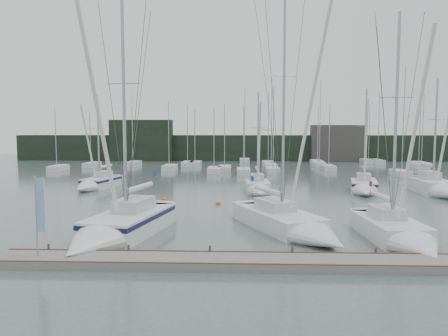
{
  "coord_description": "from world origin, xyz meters",
  "views": [
    {
      "loc": [
        -0.5,
        -24.82,
        6.41
      ],
      "look_at": [
        -1.66,
        5.0,
        3.67
      ],
      "focal_mm": 35.0,
      "sensor_mm": 36.0,
      "label": 1
    }
  ],
  "objects_px": {
    "sailboat_mid_c": "(258,188)",
    "dock_banner": "(39,209)",
    "buoy_b": "(272,200)",
    "buoy_c": "(164,200)",
    "buoy_a": "(218,204)",
    "sailboat_near_left": "(115,230)",
    "sailboat_mid_d": "(364,188)",
    "sailboat_near_right": "(402,236)",
    "sailboat_mid_a": "(95,184)",
    "sailboat_near_center": "(297,227)",
    "sailboat_mid_e": "(438,189)"
  },
  "relations": [
    {
      "from": "sailboat_near_left",
      "to": "sailboat_mid_a",
      "type": "bearing_deg",
      "value": 122.97
    },
    {
      "from": "sailboat_mid_c",
      "to": "dock_banner",
      "type": "relative_size",
      "value": 2.81
    },
    {
      "from": "sailboat_mid_c",
      "to": "buoy_a",
      "type": "height_order",
      "value": "sailboat_mid_c"
    },
    {
      "from": "sailboat_near_left",
      "to": "sailboat_mid_e",
      "type": "distance_m",
      "value": 31.66
    },
    {
      "from": "sailboat_near_right",
      "to": "sailboat_mid_d",
      "type": "relative_size",
      "value": 1.24
    },
    {
      "from": "sailboat_near_center",
      "to": "sailboat_mid_c",
      "type": "xyz_separation_m",
      "value": [
        -1.67,
        16.53,
        0.02
      ]
    },
    {
      "from": "sailboat_mid_e",
      "to": "buoy_c",
      "type": "relative_size",
      "value": 20.36
    },
    {
      "from": "sailboat_mid_c",
      "to": "sailboat_mid_d",
      "type": "relative_size",
      "value": 0.96
    },
    {
      "from": "sailboat_mid_c",
      "to": "sailboat_near_center",
      "type": "bearing_deg",
      "value": -85.76
    },
    {
      "from": "sailboat_mid_d",
      "to": "sailboat_mid_e",
      "type": "relative_size",
      "value": 0.92
    },
    {
      "from": "buoy_b",
      "to": "dock_banner",
      "type": "height_order",
      "value": "dock_banner"
    },
    {
      "from": "buoy_a",
      "to": "dock_banner",
      "type": "bearing_deg",
      "value": -114.18
    },
    {
      "from": "buoy_b",
      "to": "buoy_c",
      "type": "bearing_deg",
      "value": -177.63
    },
    {
      "from": "sailboat_mid_e",
      "to": "buoy_c",
      "type": "height_order",
      "value": "sailboat_mid_e"
    },
    {
      "from": "sailboat_near_center",
      "to": "sailboat_near_right",
      "type": "height_order",
      "value": "sailboat_near_center"
    },
    {
      "from": "sailboat_near_left",
      "to": "buoy_b",
      "type": "bearing_deg",
      "value": 66.97
    },
    {
      "from": "sailboat_near_right",
      "to": "dock_banner",
      "type": "height_order",
      "value": "sailboat_near_right"
    },
    {
      "from": "sailboat_near_right",
      "to": "sailboat_mid_d",
      "type": "distance_m",
      "value": 19.68
    },
    {
      "from": "sailboat_mid_c",
      "to": "sailboat_mid_e",
      "type": "xyz_separation_m",
      "value": [
        17.15,
        -0.06,
        0.08
      ]
    },
    {
      "from": "buoy_a",
      "to": "sailboat_mid_e",
      "type": "bearing_deg",
      "value": 15.71
    },
    {
      "from": "sailboat_mid_a",
      "to": "sailboat_mid_d",
      "type": "xyz_separation_m",
      "value": [
        27.49,
        -1.83,
        0.01
      ]
    },
    {
      "from": "sailboat_mid_a",
      "to": "dock_banner",
      "type": "bearing_deg",
      "value": -65.71
    },
    {
      "from": "sailboat_mid_d",
      "to": "sailboat_mid_a",
      "type": "bearing_deg",
      "value": -170.41
    },
    {
      "from": "buoy_b",
      "to": "sailboat_near_left",
      "type": "bearing_deg",
      "value": -124.62
    },
    {
      "from": "sailboat_mid_e",
      "to": "dock_banner",
      "type": "bearing_deg",
      "value": -139.44
    },
    {
      "from": "sailboat_mid_a",
      "to": "sailboat_mid_d",
      "type": "distance_m",
      "value": 27.55
    },
    {
      "from": "sailboat_near_right",
      "to": "sailboat_mid_e",
      "type": "height_order",
      "value": "sailboat_near_right"
    },
    {
      "from": "sailboat_near_right",
      "to": "buoy_a",
      "type": "bearing_deg",
      "value": 126.67
    },
    {
      "from": "sailboat_mid_e",
      "to": "buoy_b",
      "type": "height_order",
      "value": "sailboat_mid_e"
    },
    {
      "from": "sailboat_near_center",
      "to": "buoy_c",
      "type": "bearing_deg",
      "value": 104.61
    },
    {
      "from": "buoy_a",
      "to": "dock_banner",
      "type": "xyz_separation_m",
      "value": [
        -7.47,
        -16.63,
        2.65
      ]
    },
    {
      "from": "sailboat_mid_e",
      "to": "sailboat_mid_c",
      "type": "bearing_deg",
      "value": -178.18
    },
    {
      "from": "sailboat_near_center",
      "to": "buoy_c",
      "type": "relative_size",
      "value": 27.61
    },
    {
      "from": "sailboat_mid_d",
      "to": "dock_banner",
      "type": "distance_m",
      "value": 31.91
    },
    {
      "from": "sailboat_mid_e",
      "to": "buoy_a",
      "type": "relative_size",
      "value": 23.82
    },
    {
      "from": "sailboat_near_right",
      "to": "sailboat_mid_a",
      "type": "distance_m",
      "value": 32.15
    },
    {
      "from": "sailboat_near_left",
      "to": "buoy_a",
      "type": "relative_size",
      "value": 30.12
    },
    {
      "from": "sailboat_near_right",
      "to": "sailboat_mid_a",
      "type": "height_order",
      "value": "sailboat_near_right"
    },
    {
      "from": "sailboat_near_center",
      "to": "buoy_c",
      "type": "height_order",
      "value": "sailboat_near_center"
    },
    {
      "from": "sailboat_near_left",
      "to": "buoy_b",
      "type": "height_order",
      "value": "sailboat_near_left"
    },
    {
      "from": "sailboat_mid_e",
      "to": "sailboat_near_left",
      "type": "bearing_deg",
      "value": -143.19
    },
    {
      "from": "sailboat_mid_d",
      "to": "sailboat_mid_e",
      "type": "bearing_deg",
      "value": 5.1
    },
    {
      "from": "sailboat_near_center",
      "to": "sailboat_mid_e",
      "type": "distance_m",
      "value": 22.6
    },
    {
      "from": "buoy_b",
      "to": "dock_banner",
      "type": "xyz_separation_m",
      "value": [
        -12.16,
        -18.81,
        2.65
      ]
    },
    {
      "from": "sailboat_mid_e",
      "to": "buoy_c",
      "type": "bearing_deg",
      "value": -168.97
    },
    {
      "from": "sailboat_mid_c",
      "to": "sailboat_mid_d",
      "type": "bearing_deg",
      "value": 3.46
    },
    {
      "from": "sailboat_mid_a",
      "to": "buoy_a",
      "type": "distance_m",
      "value": 15.97
    },
    {
      "from": "buoy_b",
      "to": "sailboat_near_right",
      "type": "bearing_deg",
      "value": -67.74
    },
    {
      "from": "sailboat_near_center",
      "to": "buoy_b",
      "type": "distance_m",
      "value": 12.83
    },
    {
      "from": "sailboat_mid_d",
      "to": "sailboat_near_left",
      "type": "bearing_deg",
      "value": -122.03
    }
  ]
}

